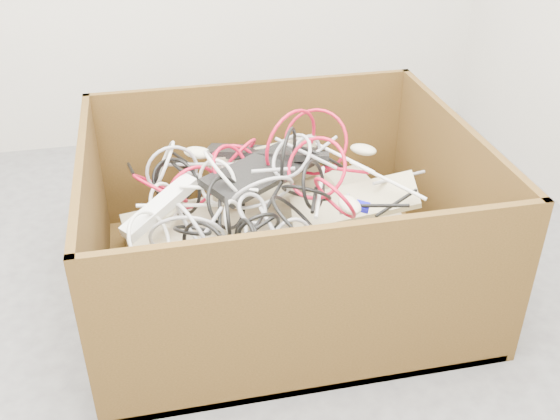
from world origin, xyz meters
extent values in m
plane|color=#48484B|center=(0.00, 0.00, 0.00)|extent=(3.00, 3.00, 0.00)
cube|color=#37270D|center=(0.22, 0.19, 0.01)|extent=(1.24, 1.04, 0.03)
cube|color=#37270D|center=(0.22, 0.70, 0.29)|extent=(1.24, 0.02, 0.57)
cube|color=#37270D|center=(0.22, -0.31, 0.29)|extent=(1.24, 0.03, 0.57)
cube|color=#37270D|center=(0.83, 0.19, 0.29)|extent=(0.02, 0.99, 0.57)
cube|color=#37270D|center=(-0.39, 0.19, 0.29)|extent=(0.03, 0.99, 0.57)
cube|color=#BCB28C|center=(0.22, 0.22, 0.08)|extent=(1.09, 0.94, 0.20)
cube|color=#BCB28C|center=(0.11, 0.14, 0.17)|extent=(0.78, 0.70, 0.21)
cube|color=tan|center=(0.10, 0.27, 0.17)|extent=(0.44, 0.18, 0.07)
cube|color=tan|center=(0.46, 0.36, 0.19)|extent=(0.32, 0.45, 0.17)
cube|color=tan|center=(0.35, 0.00, 0.17)|extent=(0.32, 0.46, 0.07)
cube|color=tan|center=(-0.03, 0.05, 0.24)|extent=(0.45, 0.36, 0.11)
cube|color=tan|center=(0.59, 0.02, 0.24)|extent=(0.39, 0.42, 0.17)
cube|color=tan|center=(0.21, 0.45, 0.34)|extent=(0.43, 0.20, 0.16)
cube|color=tan|center=(0.06, 0.08, 0.28)|extent=(0.43, 0.35, 0.21)
cube|color=tan|center=(0.47, 0.21, 0.30)|extent=(0.44, 0.24, 0.18)
cube|color=black|center=(0.22, 0.44, 0.40)|extent=(0.46, 0.27, 0.07)
cube|color=black|center=(0.16, 0.29, 0.41)|extent=(0.43, 0.40, 0.08)
ellipsoid|color=beige|center=(-0.16, 0.22, 0.34)|extent=(0.11, 0.12, 0.04)
ellipsoid|color=beige|center=(0.59, 0.48, 0.36)|extent=(0.12, 0.11, 0.04)
ellipsoid|color=beige|center=(0.17, -0.15, 0.29)|extent=(0.12, 0.09, 0.04)
ellipsoid|color=beige|center=(0.39, 0.00, 0.43)|extent=(0.07, 0.11, 0.04)
ellipsoid|color=beige|center=(-0.03, 0.46, 0.42)|extent=(0.12, 0.10, 0.04)
ellipsoid|color=black|center=(0.41, -0.15, 0.29)|extent=(0.10, 0.06, 0.04)
cube|color=silver|center=(-0.18, 0.19, 0.38)|extent=(0.26, 0.23, 0.12)
cube|color=silver|center=(0.07, -0.09, 0.32)|extent=(0.22, 0.20, 0.08)
cube|color=#0E0CBE|center=(0.46, 0.08, 0.36)|extent=(0.06, 0.06, 0.03)
torus|color=#9B9BA1|center=(0.14, 0.11, 0.43)|extent=(0.29, 0.18, 0.24)
torus|color=black|center=(-0.09, 0.02, 0.39)|extent=(0.15, 0.14, 0.08)
torus|color=#B20C28|center=(0.12, 0.44, 0.41)|extent=(0.18, 0.17, 0.15)
torus|color=black|center=(0.28, 0.10, 0.42)|extent=(0.20, 0.20, 0.13)
torus|color=#9B9BA1|center=(0.27, 0.45, 0.39)|extent=(0.17, 0.18, 0.12)
torus|color=black|center=(0.29, 0.08, 0.46)|extent=(0.14, 0.15, 0.18)
torus|color=#9B9BA1|center=(-0.12, 0.40, 0.39)|extent=(0.20, 0.05, 0.20)
torus|color=#9B9BA1|center=(-0.09, -0.02, 0.41)|extent=(0.10, 0.24, 0.25)
torus|color=#B20C28|center=(0.07, 0.30, 0.43)|extent=(0.16, 0.18, 0.21)
torus|color=#9B9BA1|center=(-0.10, 0.06, 0.33)|extent=(0.32, 0.15, 0.29)
torus|color=black|center=(0.01, 0.00, 0.42)|extent=(0.03, 0.17, 0.17)
torus|color=#9B9BA1|center=(-0.14, -0.07, 0.31)|extent=(0.15, 0.18, 0.21)
torus|color=black|center=(0.03, 0.14, 0.40)|extent=(0.16, 0.20, 0.23)
torus|color=#B20C28|center=(-0.06, 0.31, 0.36)|extent=(0.23, 0.10, 0.24)
torus|color=#9B9BA1|center=(0.20, -0.05, 0.36)|extent=(0.17, 0.08, 0.16)
torus|color=#B20C28|center=(-0.17, 0.34, 0.36)|extent=(0.22, 0.27, 0.19)
torus|color=#9B9BA1|center=(0.35, 0.38, 0.42)|extent=(0.16, 0.06, 0.16)
torus|color=#B20C28|center=(0.40, 0.45, 0.42)|extent=(0.30, 0.19, 0.30)
torus|color=silver|center=(0.05, 0.26, 0.42)|extent=(0.17, 0.29, 0.26)
torus|color=#9B9BA1|center=(0.09, 0.04, 0.43)|extent=(0.14, 0.11, 0.11)
torus|color=black|center=(-0.11, 0.34, 0.36)|extent=(0.19, 0.22, 0.28)
torus|color=black|center=(0.10, -0.05, 0.42)|extent=(0.17, 0.08, 0.17)
torus|color=silver|center=(-0.15, 0.44, 0.39)|extent=(0.11, 0.20, 0.19)
torus|color=#B20C28|center=(0.34, 0.01, 0.45)|extent=(0.14, 0.23, 0.21)
torus|color=#B20C28|center=(0.29, 0.38, 0.47)|extent=(0.28, 0.17, 0.31)
torus|color=#B20C28|center=(0.09, 0.41, 0.39)|extent=(0.23, 0.05, 0.23)
torus|color=silver|center=(0.04, 0.01, 0.40)|extent=(0.12, 0.17, 0.15)
torus|color=black|center=(0.41, 0.42, 0.37)|extent=(0.19, 0.24, 0.19)
torus|color=black|center=(-0.04, 0.39, 0.36)|extent=(0.24, 0.31, 0.22)
torus|color=#9B9BA1|center=(0.31, 0.42, 0.36)|extent=(0.12, 0.04, 0.12)
torus|color=black|center=(-0.12, 0.43, 0.33)|extent=(0.19, 0.15, 0.19)
torus|color=silver|center=(-0.16, 0.29, 0.33)|extent=(0.14, 0.16, 0.19)
torus|color=black|center=(-0.06, -0.08, 0.38)|extent=(0.14, 0.16, 0.20)
torus|color=#9B9BA1|center=(0.26, 0.23, 0.49)|extent=(0.17, 0.23, 0.17)
torus|color=#B20C28|center=(0.32, 0.15, 0.48)|extent=(0.19, 0.23, 0.24)
torus|color=black|center=(0.06, -0.09, 0.41)|extent=(0.06, 0.16, 0.16)
torus|color=black|center=(0.24, 0.19, 0.52)|extent=(0.10, 0.18, 0.20)
torus|color=black|center=(0.22, -0.03, 0.41)|extent=(0.21, 0.29, 0.22)
torus|color=silver|center=(-0.22, 0.08, 0.33)|extent=(0.16, 0.22, 0.23)
torus|color=silver|center=(0.01, 0.25, 0.41)|extent=(0.15, 0.17, 0.21)
torus|color=black|center=(0.06, -0.08, 0.39)|extent=(0.08, 0.14, 0.16)
cylinder|color=black|center=(-0.27, 0.55, 0.33)|extent=(0.03, 0.14, 0.04)
cylinder|color=#9B9BA1|center=(-0.03, 0.40, 0.40)|extent=(0.23, 0.18, 0.07)
cylinder|color=silver|center=(0.01, 0.20, 0.42)|extent=(0.25, 0.07, 0.02)
cylinder|color=silver|center=(0.57, 0.16, 0.40)|extent=(0.20, 0.24, 0.05)
cylinder|color=#9B9BA1|center=(0.41, 0.40, 0.42)|extent=(0.14, 0.08, 0.06)
cylinder|color=#9B9BA1|center=(0.33, 0.33, 0.44)|extent=(0.19, 0.15, 0.08)
cylinder|color=silver|center=(0.09, 0.42, 0.40)|extent=(0.14, 0.21, 0.05)
cylinder|color=#9B9BA1|center=(-0.07, 0.38, 0.39)|extent=(0.07, 0.12, 0.05)
cylinder|color=black|center=(0.57, 0.08, 0.36)|extent=(0.16, 0.06, 0.06)
cylinder|color=#9B9BA1|center=(-0.03, 0.04, 0.39)|extent=(0.10, 0.14, 0.04)
cylinder|color=#9B9BA1|center=(0.14, -0.05, 0.41)|extent=(0.05, 0.20, 0.04)
cylinder|color=#9B9BA1|center=(0.19, 0.21, 0.46)|extent=(0.14, 0.01, 0.02)
cylinder|color=silver|center=(0.48, 0.34, 0.40)|extent=(0.17, 0.20, 0.04)
cylinder|color=silver|center=(0.32, 0.09, 0.43)|extent=(0.10, 0.26, 0.04)
cylinder|color=silver|center=(-0.11, 0.24, 0.35)|extent=(0.28, 0.04, 0.06)
cylinder|color=black|center=(-0.08, 0.55, 0.35)|extent=(0.07, 0.14, 0.02)
cylinder|color=#9B9BA1|center=(-0.22, -0.10, 0.32)|extent=(0.19, 0.09, 0.02)
cylinder|color=black|center=(0.00, 0.09, 0.39)|extent=(0.03, 0.13, 0.05)
cylinder|color=#9B9BA1|center=(0.14, 0.49, 0.36)|extent=(0.02, 0.19, 0.02)
cylinder|color=#B20C28|center=(0.46, 0.30, 0.38)|extent=(0.15, 0.14, 0.05)
cylinder|color=black|center=(0.06, -0.05, 0.39)|extent=(0.19, 0.09, 0.07)
cylinder|color=black|center=(0.28, 0.02, 0.44)|extent=(0.06, 0.13, 0.02)
cylinder|color=silver|center=(0.41, 0.45, 0.37)|extent=(0.06, 0.19, 0.05)
cylinder|color=black|center=(0.15, 0.07, 0.41)|extent=(0.15, 0.23, 0.06)
cylinder|color=#9B9BA1|center=(0.65, 0.26, 0.35)|extent=(0.24, 0.12, 0.05)
cylinder|color=black|center=(0.51, 0.04, 0.38)|extent=(0.15, 0.10, 0.05)
camera|label=1|loc=(-0.17, -1.60, 1.46)|focal=41.86mm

